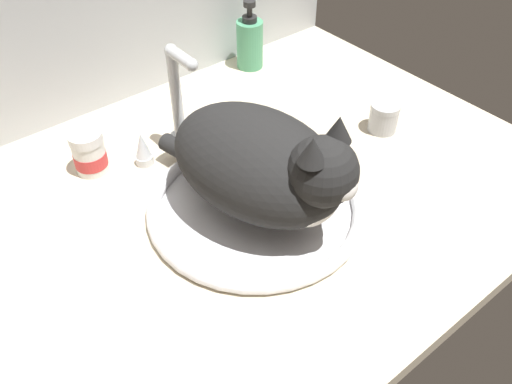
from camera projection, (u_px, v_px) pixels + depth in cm
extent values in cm
cube|color=beige|center=(225.00, 209.00, 90.67)|extent=(114.02, 76.61, 3.00)
cube|color=#B2B7BC|center=(93.00, 15.00, 99.93)|extent=(114.02, 2.40, 43.14)
torus|color=white|center=(256.00, 205.00, 87.56)|extent=(35.28, 35.28, 2.14)
cylinder|color=white|center=(256.00, 209.00, 88.08)|extent=(32.06, 32.06, 0.60)
cylinder|color=silver|center=(181.00, 141.00, 100.06)|extent=(4.00, 4.00, 2.60)
cylinder|color=silver|center=(176.00, 95.00, 93.50)|extent=(2.00, 2.00, 16.89)
sphere|color=silver|center=(171.00, 50.00, 87.83)|extent=(2.20, 2.20, 2.20)
cylinder|color=silver|center=(181.00, 58.00, 86.10)|extent=(2.00, 6.02, 2.00)
sphere|color=silver|center=(192.00, 65.00, 84.36)|extent=(2.10, 2.10, 2.10)
cylinder|color=silver|center=(145.00, 159.00, 96.75)|extent=(3.20, 3.20, 1.60)
cone|color=silver|center=(142.00, 145.00, 94.58)|extent=(2.88, 2.88, 4.87)
cylinder|color=silver|center=(216.00, 127.00, 104.04)|extent=(3.20, 3.20, 1.60)
cone|color=silver|center=(215.00, 113.00, 101.86)|extent=(2.88, 2.88, 4.87)
ellipsoid|color=black|center=(256.00, 163.00, 81.59)|extent=(24.60, 32.30, 15.63)
sphere|color=black|center=(323.00, 171.00, 73.14)|extent=(10.06, 10.06, 10.06)
cone|color=black|center=(339.00, 129.00, 71.24)|extent=(3.82, 3.82, 3.77)
cone|color=black|center=(313.00, 150.00, 67.78)|extent=(3.82, 3.82, 3.77)
ellipsoid|color=silver|center=(345.00, 189.00, 72.05)|extent=(4.75, 3.82, 3.22)
ellipsoid|color=silver|center=(311.00, 195.00, 77.35)|extent=(11.93, 10.10, 8.59)
cylinder|color=black|center=(186.00, 154.00, 93.10)|extent=(5.38, 11.42, 3.20)
cylinder|color=#4C9E70|center=(250.00, 44.00, 119.55)|extent=(5.82, 5.82, 10.57)
cylinder|color=black|center=(250.00, 19.00, 115.59)|extent=(3.20, 3.20, 1.20)
cylinder|color=black|center=(250.00, 11.00, 114.45)|extent=(1.16, 1.16, 2.20)
cylinder|color=black|center=(249.00, 3.00, 113.31)|extent=(2.62, 2.62, 1.20)
cylinder|color=white|center=(90.00, 156.00, 93.76)|extent=(5.54, 5.54, 6.23)
cylinder|color=#D13838|center=(91.00, 158.00, 94.09)|extent=(5.71, 5.71, 2.49)
cylinder|color=white|center=(85.00, 137.00, 91.07)|extent=(5.82, 5.82, 1.75)
cylinder|color=#B2B5BA|center=(383.00, 119.00, 103.29)|extent=(5.45, 5.45, 4.71)
cylinder|color=silver|center=(386.00, 107.00, 101.37)|extent=(5.56, 5.56, 1.00)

